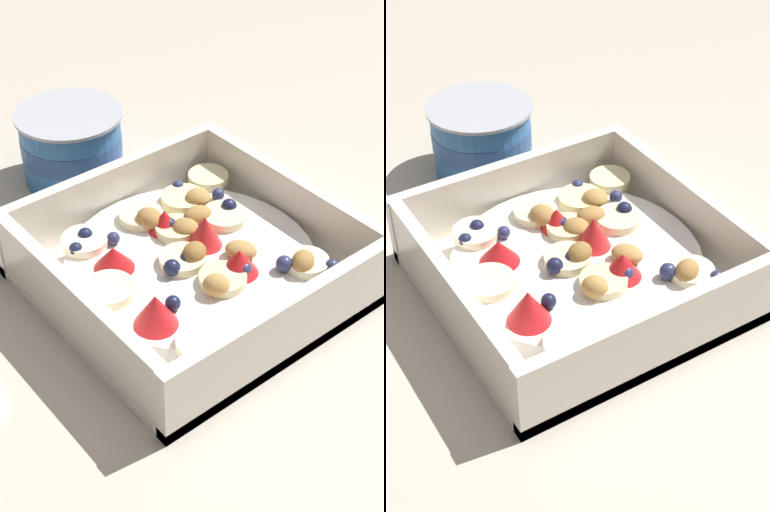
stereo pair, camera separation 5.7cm
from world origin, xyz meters
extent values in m
plane|color=beige|center=(0.00, 0.00, 0.00)|extent=(2.40, 2.40, 0.00)
cube|color=white|center=(0.00, -0.01, 0.01)|extent=(0.21, 0.21, 0.01)
cube|color=white|center=(0.00, -0.11, 0.03)|extent=(0.21, 0.01, 0.06)
cube|color=white|center=(0.00, 0.09, 0.03)|extent=(0.21, 0.01, 0.06)
cube|color=white|center=(-0.10, -0.01, 0.03)|extent=(0.01, 0.19, 0.06)
cube|color=white|center=(0.10, -0.01, 0.03)|extent=(0.01, 0.19, 0.06)
cylinder|color=white|center=(0.00, -0.01, 0.02)|extent=(0.19, 0.19, 0.02)
cylinder|color=#F7EFC6|center=(-0.05, 0.05, 0.03)|extent=(0.05, 0.05, 0.01)
cylinder|color=#F4EAB7|center=(0.00, 0.05, 0.03)|extent=(0.05, 0.05, 0.01)
cylinder|color=#F4EAB7|center=(0.05, 0.01, 0.03)|extent=(0.05, 0.05, 0.01)
cylinder|color=#F4EAB7|center=(-0.07, -0.01, 0.03)|extent=(0.05, 0.05, 0.01)
cylinder|color=#F4EAB7|center=(-0.01, -0.01, 0.03)|extent=(0.04, 0.04, 0.01)
cylinder|color=#F7EFC6|center=(0.06, -0.07, 0.03)|extent=(0.04, 0.04, 0.01)
cylinder|color=beige|center=(0.08, 0.06, 0.03)|extent=(0.05, 0.05, 0.01)
cylinder|color=beige|center=(0.01, 0.02, 0.03)|extent=(0.04, 0.04, 0.01)
cylinder|color=#F7EFC6|center=(-0.05, -0.09, 0.03)|extent=(0.04, 0.04, 0.01)
cylinder|color=beige|center=(0.04, 0.05, 0.03)|extent=(0.05, 0.05, 0.01)
cylinder|color=beige|center=(0.00, -0.05, 0.03)|extent=(0.05, 0.05, 0.01)
cone|color=red|center=(0.01, 0.03, 0.04)|extent=(0.03, 0.03, 0.02)
cone|color=red|center=(-0.06, -0.05, 0.04)|extent=(0.03, 0.03, 0.03)
cone|color=red|center=(-0.05, 0.01, 0.04)|extent=(0.04, 0.04, 0.02)
cone|color=red|center=(0.02, -0.05, 0.04)|extent=(0.04, 0.04, 0.02)
cone|color=red|center=(0.02, -0.01, 0.04)|extent=(0.03, 0.03, 0.03)
sphere|color=#191E3D|center=(0.06, -0.07, 0.03)|extent=(0.01, 0.01, 0.01)
sphere|color=navy|center=(0.04, -0.07, 0.03)|extent=(0.01, 0.01, 0.01)
sphere|color=navy|center=(-0.01, -0.02, 0.03)|extent=(0.01, 0.01, 0.01)
sphere|color=#191E3D|center=(-0.06, 0.05, 0.03)|extent=(0.01, 0.01, 0.01)
sphere|color=#191E3D|center=(-0.04, -0.05, 0.03)|extent=(0.01, 0.01, 0.01)
sphere|color=#191E3D|center=(-0.02, -0.02, 0.03)|extent=(0.01, 0.01, 0.01)
sphere|color=navy|center=(0.07, -0.09, 0.03)|extent=(0.01, 0.01, 0.01)
sphere|color=#191E3D|center=(-0.05, 0.06, 0.03)|extent=(0.01, 0.01, 0.01)
sphere|color=navy|center=(0.02, 0.02, 0.03)|extent=(0.01, 0.01, 0.01)
sphere|color=#191E3D|center=(0.06, 0.01, 0.03)|extent=(0.01, 0.01, 0.01)
sphere|color=#23284C|center=(-0.01, -0.05, 0.03)|extent=(0.01, 0.01, 0.01)
sphere|color=navy|center=(0.05, 0.06, 0.03)|extent=(0.01, 0.01, 0.01)
sphere|color=navy|center=(0.07, 0.03, 0.03)|extent=(0.01, 0.01, 0.01)
sphere|color=navy|center=(0.02, -0.05, 0.03)|extent=(0.01, 0.01, 0.01)
sphere|color=navy|center=(-0.03, 0.04, 0.03)|extent=(0.01, 0.01, 0.01)
sphere|color=#23284C|center=(0.01, 0.03, 0.03)|extent=(0.01, 0.01, 0.01)
ellipsoid|color=#AD7F42|center=(0.03, 0.02, 0.03)|extent=(0.03, 0.02, 0.01)
ellipsoid|color=#AD7F42|center=(0.00, 0.04, 0.04)|extent=(0.02, 0.02, 0.02)
ellipsoid|color=tan|center=(0.05, 0.04, 0.04)|extent=(0.03, 0.03, 0.01)
ellipsoid|color=#AD7F42|center=(0.05, -0.07, 0.04)|extent=(0.03, 0.03, 0.02)
ellipsoid|color=tan|center=(-0.01, -0.05, 0.04)|extent=(0.03, 0.03, 0.02)
ellipsoid|color=#AD7F42|center=(0.02, 0.01, 0.03)|extent=(0.02, 0.03, 0.01)
ellipsoid|color=tan|center=(0.03, -0.03, 0.03)|extent=(0.03, 0.03, 0.01)
ellipsoid|color=olive|center=(0.00, -0.02, 0.04)|extent=(0.03, 0.03, 0.02)
cylinder|color=#3370B7|center=(0.01, 0.18, 0.03)|extent=(0.09, 0.09, 0.06)
cylinder|color=#2D5193|center=(0.01, 0.18, 0.03)|extent=(0.09, 0.09, 0.02)
cylinder|color=#B7BCC6|center=(0.01, 0.18, 0.06)|extent=(0.10, 0.10, 0.00)
camera|label=1|loc=(-0.28, -0.36, 0.39)|focal=53.76mm
camera|label=2|loc=(-0.23, -0.39, 0.39)|focal=53.76mm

